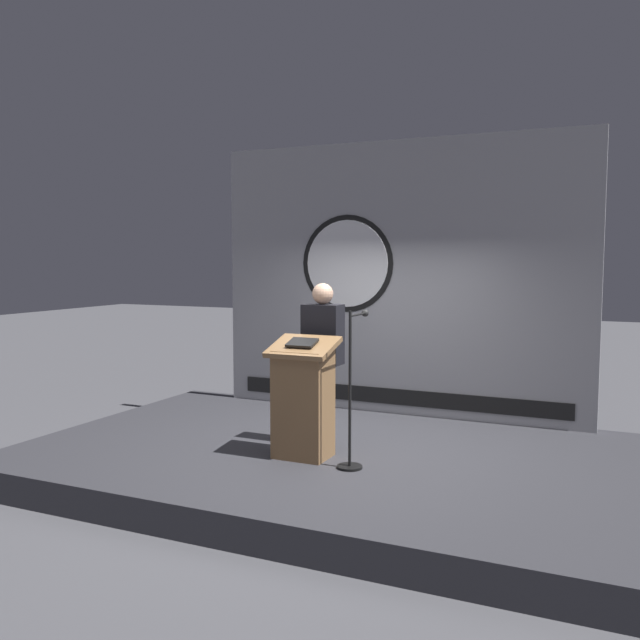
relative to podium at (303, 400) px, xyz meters
name	(u,v)px	position (x,y,z in m)	size (l,w,h in m)	color
ground_plane	(339,478)	(0.23, 0.38, -0.88)	(40.00, 40.00, 0.00)	#4C4C51
stage_platform	(339,464)	(0.23, 0.38, -0.73)	(6.40, 4.00, 0.30)	#333338
banner_display	(396,279)	(0.21, 2.23, 1.12)	(4.76, 0.12, 3.41)	#9E9EA3
podium	(303,400)	(0.00, 0.00, 0.00)	(0.64, 0.49, 1.19)	olive
speaker_person	(323,363)	(-0.01, 0.48, 0.30)	(0.40, 0.26, 1.71)	black
microphone_stand	(352,412)	(0.56, -0.10, -0.05)	(0.24, 0.54, 1.48)	black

